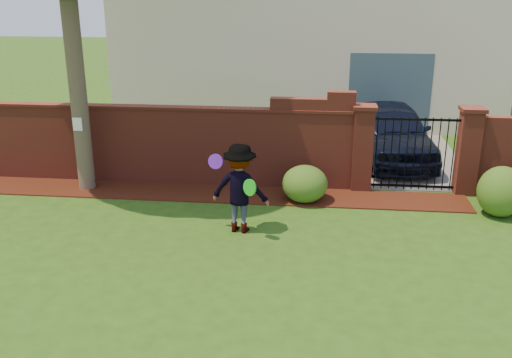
# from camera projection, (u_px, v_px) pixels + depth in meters

# --- Properties ---
(ground) EXTENTS (80.00, 80.00, 0.01)m
(ground) POSITION_uv_depth(u_px,v_px,m) (223.00, 269.00, 9.03)
(ground) COLOR #294C13
(ground) RESTS_ON ground
(mulch_bed) EXTENTS (11.10, 1.08, 0.03)m
(mulch_bed) POSITION_uv_depth(u_px,v_px,m) (205.00, 193.00, 12.26)
(mulch_bed) COLOR #351309
(mulch_bed) RESTS_ON ground
(brick_wall) EXTENTS (8.70, 0.31, 2.16)m
(brick_wall) POSITION_uv_depth(u_px,v_px,m) (163.00, 143.00, 12.70)
(brick_wall) COLOR maroon
(brick_wall) RESTS_ON ground
(pillar_left) EXTENTS (0.50, 0.50, 1.88)m
(pillar_left) POSITION_uv_depth(u_px,v_px,m) (363.00, 148.00, 12.23)
(pillar_left) COLOR maroon
(pillar_left) RESTS_ON ground
(pillar_right) EXTENTS (0.50, 0.50, 1.88)m
(pillar_right) POSITION_uv_depth(u_px,v_px,m) (468.00, 151.00, 12.00)
(pillar_right) COLOR maroon
(pillar_right) RESTS_ON ground
(iron_gate) EXTENTS (1.78, 0.03, 1.60)m
(iron_gate) POSITION_uv_depth(u_px,v_px,m) (414.00, 154.00, 12.15)
(iron_gate) COLOR black
(iron_gate) RESTS_ON ground
(driveway) EXTENTS (3.20, 8.00, 0.01)m
(driveway) POSITION_uv_depth(u_px,v_px,m) (390.00, 143.00, 16.19)
(driveway) COLOR slate
(driveway) RESTS_ON ground
(house) EXTENTS (12.40, 6.40, 6.30)m
(house) POSITION_uv_depth(u_px,v_px,m) (309.00, 19.00, 19.18)
(house) COLOR beige
(house) RESTS_ON ground
(car) EXTENTS (2.13, 4.41, 1.45)m
(car) POSITION_uv_depth(u_px,v_px,m) (394.00, 134.00, 14.24)
(car) COLOR black
(car) RESTS_ON ground
(paper_notice) EXTENTS (0.20, 0.01, 0.28)m
(paper_notice) POSITION_uv_depth(u_px,v_px,m) (77.00, 124.00, 11.93)
(paper_notice) COLOR white
(paper_notice) RESTS_ON tree
(shrub_left) EXTENTS (0.94, 0.94, 0.77)m
(shrub_left) POSITION_uv_depth(u_px,v_px,m) (305.00, 184.00, 11.72)
(shrub_left) COLOR #285419
(shrub_left) RESTS_ON ground
(shrub_middle) EXTENTS (0.91, 0.91, 1.00)m
(shrub_middle) POSITION_uv_depth(u_px,v_px,m) (501.00, 192.00, 10.95)
(shrub_middle) COLOR #285419
(shrub_middle) RESTS_ON ground
(man) EXTENTS (1.16, 0.80, 1.64)m
(man) POSITION_uv_depth(u_px,v_px,m) (239.00, 189.00, 10.16)
(man) COLOR gray
(man) RESTS_ON ground
(frisbee_purple) EXTENTS (0.28, 0.11, 0.27)m
(frisbee_purple) POSITION_uv_depth(u_px,v_px,m) (216.00, 161.00, 10.04)
(frisbee_purple) COLOR #631DB8
(frisbee_purple) RESTS_ON man
(frisbee_green) EXTENTS (0.27, 0.24, 0.29)m
(frisbee_green) POSITION_uv_depth(u_px,v_px,m) (250.00, 187.00, 9.76)
(frisbee_green) COLOR #16A918
(frisbee_green) RESTS_ON man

